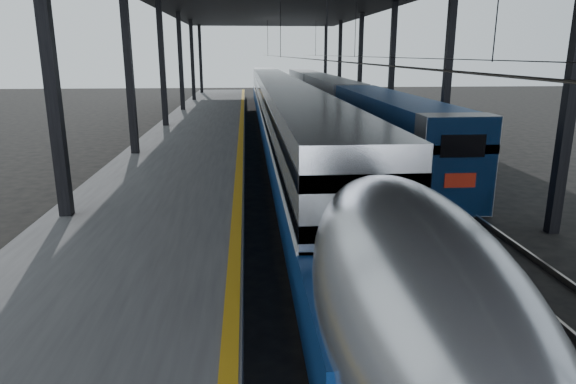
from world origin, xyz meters
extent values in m
plane|color=black|center=(0.00, 0.00, 0.00)|extent=(160.00, 160.00, 0.00)
cube|color=#4C4C4F|center=(-3.50, 20.00, 0.50)|extent=(6.00, 80.00, 1.00)
cube|color=gold|center=(-0.70, 20.00, 1.00)|extent=(0.30, 80.00, 0.01)
cube|color=slate|center=(1.28, 20.00, 0.08)|extent=(0.08, 80.00, 0.16)
cube|color=slate|center=(2.72, 20.00, 0.08)|extent=(0.08, 80.00, 0.16)
cube|color=slate|center=(6.28, 20.00, 0.08)|extent=(0.08, 80.00, 0.16)
cube|color=slate|center=(7.72, 20.00, 0.08)|extent=(0.08, 80.00, 0.16)
cube|color=black|center=(-5.80, 5.00, 4.50)|extent=(0.35, 0.35, 9.00)
cube|color=black|center=(9.60, 5.00, 4.50)|extent=(0.35, 0.35, 9.00)
cube|color=black|center=(-5.80, 15.00, 4.50)|extent=(0.35, 0.35, 9.00)
cube|color=black|center=(9.60, 15.00, 4.50)|extent=(0.35, 0.35, 9.00)
cube|color=black|center=(-5.80, 25.00, 4.50)|extent=(0.35, 0.35, 9.00)
cube|color=black|center=(9.60, 25.00, 4.50)|extent=(0.35, 0.35, 9.00)
cube|color=black|center=(-5.80, 35.00, 4.50)|extent=(0.35, 0.35, 9.00)
cube|color=black|center=(9.60, 35.00, 4.50)|extent=(0.35, 0.35, 9.00)
cube|color=black|center=(-5.80, 45.00, 4.50)|extent=(0.35, 0.35, 9.00)
cube|color=black|center=(9.60, 45.00, 4.50)|extent=(0.35, 0.35, 9.00)
cube|color=black|center=(-5.80, 55.00, 4.50)|extent=(0.35, 0.35, 9.00)
cube|color=black|center=(9.60, 55.00, 4.50)|extent=(0.35, 0.35, 9.00)
cylinder|color=slate|center=(2.00, 20.00, 5.50)|extent=(0.03, 74.00, 0.03)
cylinder|color=slate|center=(7.00, 20.00, 5.50)|extent=(0.03, 74.00, 0.03)
cube|color=silver|center=(2.00, 28.05, 2.12)|extent=(2.67, 57.00, 3.69)
cube|color=navy|center=(2.00, 26.55, 0.97)|extent=(2.75, 62.00, 1.43)
cube|color=silver|center=(2.00, 28.05, 1.71)|extent=(2.77, 57.00, 0.09)
cube|color=black|center=(2.00, 28.05, 3.18)|extent=(2.71, 57.00, 0.39)
cube|color=black|center=(2.00, 28.05, 2.12)|extent=(2.71, 57.00, 0.39)
ellipsoid|color=silver|center=(2.00, -3.45, 1.98)|extent=(2.67, 8.40, 3.69)
ellipsoid|color=navy|center=(2.00, -3.45, 0.92)|extent=(2.75, 8.40, 1.57)
ellipsoid|color=black|center=(2.00, -6.05, 2.72)|extent=(1.38, 2.20, 0.83)
cube|color=black|center=(2.00, 18.55, 0.20)|extent=(2.03, 2.60, 0.40)
cube|color=navy|center=(7.00, 15.54, 1.86)|extent=(2.60, 18.00, 3.53)
cube|color=gray|center=(7.00, 7.14, 1.86)|extent=(2.65, 1.20, 3.58)
cube|color=black|center=(7.00, 6.52, 2.65)|extent=(1.58, 0.06, 0.79)
cube|color=#9D1A0C|center=(7.00, 6.52, 1.44)|extent=(1.11, 0.06, 0.51)
cube|color=gray|center=(7.00, 34.54, 1.86)|extent=(2.60, 18.00, 3.53)
cube|color=gray|center=(7.00, 53.54, 1.86)|extent=(2.60, 18.00, 3.53)
cube|color=black|center=(7.00, 9.54, 0.18)|extent=(2.04, 2.40, 0.36)
cube|color=black|center=(7.00, 31.54, 0.18)|extent=(2.04, 2.40, 0.36)
camera|label=1|loc=(-0.34, -10.23, 5.70)|focal=32.00mm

